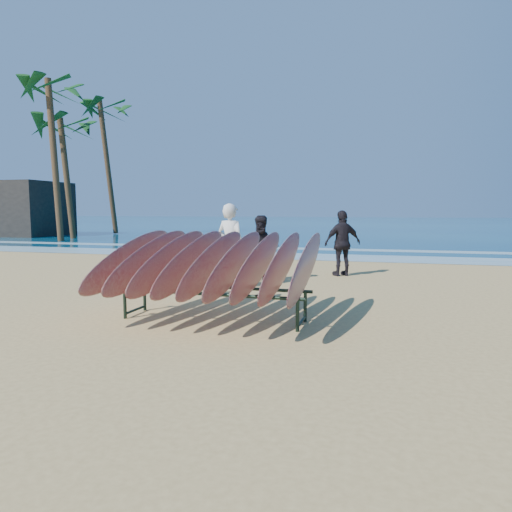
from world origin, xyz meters
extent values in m
plane|color=tan|center=(0.00, 0.00, 0.00)|extent=(120.00, 120.00, 0.00)
plane|color=navy|center=(0.00, 55.00, 0.01)|extent=(160.00, 160.00, 0.00)
plane|color=white|center=(0.00, 10.00, 0.01)|extent=(160.00, 160.00, 0.00)
plane|color=white|center=(0.00, 13.50, 0.01)|extent=(160.00, 160.00, 0.00)
cylinder|color=black|center=(-1.85, -0.84, 0.25)|extent=(0.06, 0.06, 0.50)
cylinder|color=black|center=(1.10, -0.92, 0.25)|extent=(0.06, 0.06, 0.50)
cylinder|color=black|center=(-1.84, -0.19, 0.25)|extent=(0.06, 0.06, 0.50)
cylinder|color=black|center=(1.12, -0.27, 0.25)|extent=(0.06, 0.06, 0.50)
cylinder|color=black|center=(-0.37, -0.88, 0.50)|extent=(3.20, 0.13, 0.06)
cylinder|color=black|center=(-0.36, -0.23, 0.50)|extent=(3.20, 0.13, 0.06)
cylinder|color=black|center=(-1.85, -0.52, 0.08)|extent=(0.06, 0.65, 0.04)
cylinder|color=black|center=(1.11, -0.59, 0.08)|extent=(0.06, 0.65, 0.04)
ellipsoid|color=#600613|center=(-1.92, -0.52, 0.98)|extent=(0.15, 2.98, 1.28)
ellipsoid|color=#600613|center=(-1.53, -0.53, 0.98)|extent=(0.15, 2.98, 1.28)
ellipsoid|color=#600613|center=(-1.14, -0.54, 0.98)|extent=(0.15, 2.98, 1.28)
ellipsoid|color=#600613|center=(-0.75, -0.55, 0.98)|extent=(0.15, 2.98, 1.28)
ellipsoid|color=#600613|center=(-0.37, -0.55, 0.98)|extent=(0.15, 2.98, 1.28)
ellipsoid|color=#600613|center=(0.02, -0.56, 0.98)|extent=(0.15, 2.98, 1.28)
ellipsoid|color=#600613|center=(0.41, -0.57, 0.98)|extent=(0.15, 2.98, 1.28)
ellipsoid|color=#600613|center=(0.80, -0.58, 0.98)|extent=(0.15, 2.98, 1.28)
ellipsoid|color=#600613|center=(1.18, -0.59, 0.98)|extent=(0.15, 2.98, 1.28)
imported|color=silver|center=(-1.09, 2.58, 0.99)|extent=(0.83, 0.66, 1.98)
imported|color=black|center=(-0.56, 3.56, 0.84)|extent=(1.01, 0.91, 1.69)
imported|color=black|center=(1.31, 5.17, 0.91)|extent=(1.14, 0.94, 1.82)
cube|color=#2D2823|center=(-23.43, 19.26, 1.87)|extent=(8.40, 4.67, 3.73)
cylinder|color=brown|center=(-15.57, 14.83, 4.53)|extent=(0.36, 0.87, 9.06)
cylinder|color=brown|center=(-16.37, 16.89, 3.67)|extent=(0.36, 1.17, 7.34)
cylinder|color=brown|center=(-16.80, 22.07, 4.78)|extent=(0.36, 1.92, 9.49)
camera|label=1|loc=(2.23, -7.58, 1.84)|focal=32.00mm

